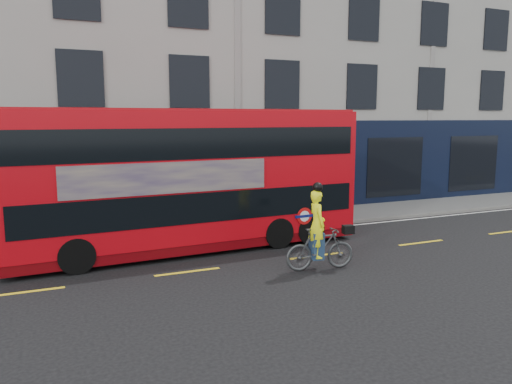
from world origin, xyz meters
TOP-DOWN VIEW (x-y plane):
  - ground at (0.00, 0.00)m, footprint 120.00×120.00m
  - pavement at (0.00, 6.50)m, footprint 60.00×3.00m
  - kerb at (0.00, 5.00)m, footprint 60.00×0.12m
  - building_terrace at (0.00, 12.94)m, footprint 50.00×10.07m
  - road_edge_line at (0.00, 4.70)m, footprint 58.00×0.10m
  - lane_dashes at (0.00, 1.50)m, footprint 58.00×0.12m
  - bus at (-3.22, 3.80)m, footprint 10.98×2.97m
  - cyclist at (-0.64, 0.28)m, footprint 2.01×0.82m

SIDE VIEW (x-z plane):
  - ground at x=0.00m, z-range 0.00..0.00m
  - road_edge_line at x=0.00m, z-range 0.00..0.01m
  - lane_dashes at x=0.00m, z-range 0.00..0.01m
  - pavement at x=0.00m, z-range 0.00..0.12m
  - kerb at x=0.00m, z-range 0.00..0.13m
  - cyclist at x=-0.64m, z-range -0.40..2.02m
  - bus at x=-3.22m, z-range 0.06..4.44m
  - building_terrace at x=0.00m, z-range -0.01..14.99m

